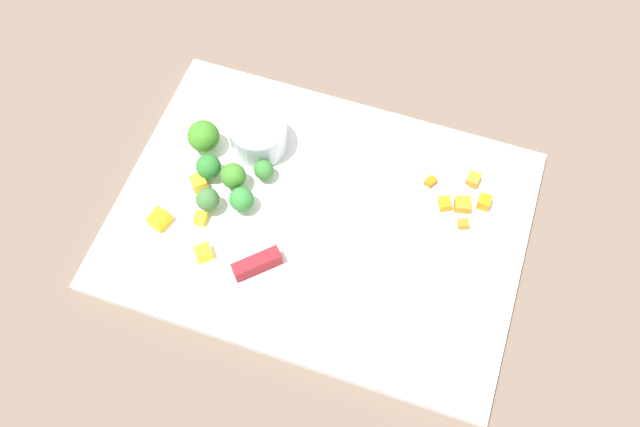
{
  "coord_description": "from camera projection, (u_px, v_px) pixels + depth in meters",
  "views": [
    {
      "loc": [
        -0.12,
        0.37,
        0.75
      ],
      "look_at": [
        0.0,
        0.0,
        0.02
      ],
      "focal_mm": 38.72,
      "sensor_mm": 36.0,
      "label": 1
    }
  ],
  "objects": [
    {
      "name": "carrot_dice_1",
      "position": [
        431.0,
        182.0,
        0.85
      ],
      "size": [
        0.02,
        0.02,
        0.01
      ],
      "primitive_type": "cube",
      "rotation": [
        0.0,
        0.0,
        2.63
      ],
      "color": "orange",
      "rests_on": "cutting_board"
    },
    {
      "name": "pepper_dice_3",
      "position": [
        159.0,
        219.0,
        0.82
      ],
      "size": [
        0.02,
        0.03,
        0.02
      ],
      "primitive_type": "cube",
      "rotation": [
        0.0,
        0.0,
        2.86
      ],
      "color": "yellow",
      "rests_on": "cutting_board"
    },
    {
      "name": "carrot_dice_4",
      "position": [
        473.0,
        179.0,
        0.85
      ],
      "size": [
        0.02,
        0.02,
        0.01
      ],
      "primitive_type": "cube",
      "rotation": [
        0.0,
        0.0,
        3.0
      ],
      "color": "orange",
      "rests_on": "cutting_board"
    },
    {
      "name": "cutting_board",
      "position": [
        320.0,
        220.0,
        0.84
      ],
      "size": [
        0.49,
        0.36,
        0.01
      ],
      "primitive_type": "cube",
      "color": "white",
      "rests_on": "ground_plane"
    },
    {
      "name": "broccoli_floret_0",
      "position": [
        242.0,
        199.0,
        0.83
      ],
      "size": [
        0.03,
        0.03,
        0.04
      ],
      "color": "#8FB061",
      "rests_on": "cutting_board"
    },
    {
      "name": "broccoli_floret_3",
      "position": [
        204.0,
        137.0,
        0.86
      ],
      "size": [
        0.04,
        0.04,
        0.05
      ],
      "color": "#90BC5D",
      "rests_on": "cutting_board"
    },
    {
      "name": "broccoli_floret_4",
      "position": [
        208.0,
        200.0,
        0.82
      ],
      "size": [
        0.03,
        0.03,
        0.04
      ],
      "color": "#84B567",
      "rests_on": "cutting_board"
    },
    {
      "name": "broccoli_floret_1",
      "position": [
        209.0,
        167.0,
        0.85
      ],
      "size": [
        0.03,
        0.03,
        0.04
      ],
      "color": "#88BE61",
      "rests_on": "cutting_board"
    },
    {
      "name": "pepper_dice_2",
      "position": [
        203.0,
        253.0,
        0.81
      ],
      "size": [
        0.03,
        0.03,
        0.02
      ],
      "primitive_type": "cube",
      "rotation": [
        0.0,
        0.0,
        2.29
      ],
      "color": "yellow",
      "rests_on": "cutting_board"
    },
    {
      "name": "broccoli_floret_2",
      "position": [
        233.0,
        176.0,
        0.84
      ],
      "size": [
        0.03,
        0.03,
        0.04
      ],
      "color": "#86C066",
      "rests_on": "cutting_board"
    },
    {
      "name": "carrot_dice_5",
      "position": [
        462.0,
        205.0,
        0.84
      ],
      "size": [
        0.02,
        0.02,
        0.01
      ],
      "primitive_type": "cube",
      "rotation": [
        0.0,
        0.0,
        1.8
      ],
      "color": "orange",
      "rests_on": "cutting_board"
    },
    {
      "name": "pepper_dice_0",
      "position": [
        200.0,
        218.0,
        0.83
      ],
      "size": [
        0.01,
        0.02,
        0.01
      ],
      "primitive_type": "cube",
      "rotation": [
        0.0,
        0.0,
        1.65
      ],
      "color": "yellow",
      "rests_on": "cutting_board"
    },
    {
      "name": "chef_knife",
      "position": [
        315.0,
        240.0,
        0.81
      ],
      "size": [
        0.24,
        0.24,
        0.02
      ],
      "rotation": [
        0.0,
        0.0,
        3.91
      ],
      "color": "silver",
      "rests_on": "cutting_board"
    },
    {
      "name": "carrot_dice_0",
      "position": [
        445.0,
        204.0,
        0.84
      ],
      "size": [
        0.02,
        0.02,
        0.01
      ],
      "primitive_type": "cube",
      "rotation": [
        0.0,
        0.0,
        0.45
      ],
      "color": "orange",
      "rests_on": "cutting_board"
    },
    {
      "name": "pepper_dice_1",
      "position": [
        199.0,
        183.0,
        0.85
      ],
      "size": [
        0.03,
        0.03,
        0.02
      ],
      "primitive_type": "cube",
      "rotation": [
        0.0,
        0.0,
        2.3
      ],
      "color": "yellow",
      "rests_on": "cutting_board"
    },
    {
      "name": "carrot_dice_2",
      "position": [
        484.0,
        202.0,
        0.84
      ],
      "size": [
        0.02,
        0.02,
        0.02
      ],
      "primitive_type": "cube",
      "rotation": [
        0.0,
        0.0,
        1.54
      ],
      "color": "orange",
      "rests_on": "cutting_board"
    },
    {
      "name": "carrot_dice_3",
      "position": [
        463.0,
        224.0,
        0.83
      ],
      "size": [
        0.02,
        0.02,
        0.01
      ],
      "primitive_type": "cube",
      "rotation": [
        0.0,
        0.0,
        1.95
      ],
      "color": "orange",
      "rests_on": "cutting_board"
    },
    {
      "name": "ground_plane",
      "position": [
        320.0,
        222.0,
        0.85
      ],
      "size": [
        4.0,
        4.0,
        0.0
      ],
      "primitive_type": "plane",
      "color": "brown"
    },
    {
      "name": "broccoli_floret_5",
      "position": [
        264.0,
        170.0,
        0.85
      ],
      "size": [
        0.03,
        0.03,
        0.03
      ],
      "color": "#8AC35C",
      "rests_on": "cutting_board"
    },
    {
      "name": "prep_bowl",
      "position": [
        258.0,
        136.0,
        0.87
      ],
      "size": [
        0.07,
        0.07,
        0.04
      ],
      "primitive_type": "cylinder",
      "color": "#B0BBC1",
      "rests_on": "cutting_board"
    }
  ]
}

